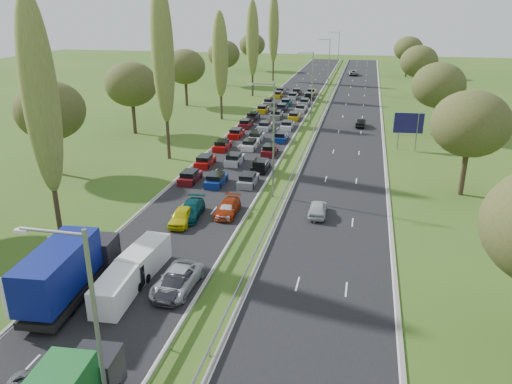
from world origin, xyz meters
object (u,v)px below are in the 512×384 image
Objects in this scene: blue_lorry at (68,270)px; info_sign at (58,245)px; white_van_rear at (118,287)px; direction_sign at (409,125)px; white_van_front at (146,257)px.

blue_lorry reaches higher than info_sign.
blue_lorry is 5.99m from info_sign.
blue_lorry is 3.65m from white_van_rear.
direction_sign is at bearing 60.24° from white_van_rear.
white_van_front and info_sign have the same top height.
white_van_rear is 0.97× the size of direction_sign.
blue_lorry is at bearing -177.93° from white_van_rear.
direction_sign reaches higher than info_sign.
blue_lorry is at bearing -123.20° from white_van_front.
blue_lorry reaches higher than white_van_rear.
blue_lorry is 1.88× the size of direction_sign.
white_van_front is 0.99× the size of direction_sign.
direction_sign reaches higher than blue_lorry.
info_sign is at bearing 124.93° from blue_lorry.
blue_lorry is 4.66× the size of info_sign.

